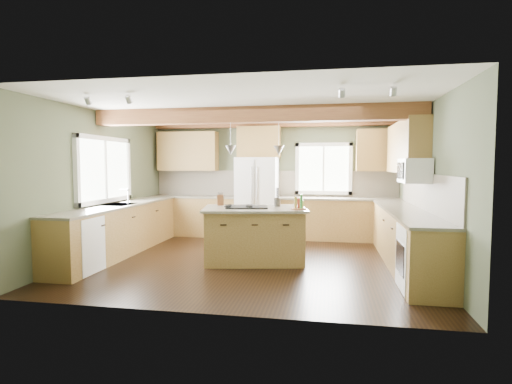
# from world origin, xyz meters

# --- Properties ---
(floor) EXTENTS (5.60, 5.60, 0.00)m
(floor) POSITION_xyz_m (0.00, 0.00, 0.00)
(floor) COLOR black
(floor) RESTS_ON ground
(ceiling) EXTENTS (5.60, 5.60, 0.00)m
(ceiling) POSITION_xyz_m (0.00, 0.00, 2.60)
(ceiling) COLOR silver
(ceiling) RESTS_ON wall_back
(wall_back) EXTENTS (5.60, 0.00, 5.60)m
(wall_back) POSITION_xyz_m (0.00, 2.50, 1.30)
(wall_back) COLOR #4D563D
(wall_back) RESTS_ON ground
(wall_left) EXTENTS (0.00, 5.00, 5.00)m
(wall_left) POSITION_xyz_m (-2.80, 0.00, 1.30)
(wall_left) COLOR #4D563D
(wall_left) RESTS_ON ground
(wall_right) EXTENTS (0.00, 5.00, 5.00)m
(wall_right) POSITION_xyz_m (2.80, 0.00, 1.30)
(wall_right) COLOR #4D563D
(wall_right) RESTS_ON ground
(ceiling_beam) EXTENTS (5.55, 0.26, 0.26)m
(ceiling_beam) POSITION_xyz_m (0.00, -0.05, 2.47)
(ceiling_beam) COLOR brown
(ceiling_beam) RESTS_ON ceiling
(soffit_trim) EXTENTS (5.55, 0.20, 0.10)m
(soffit_trim) POSITION_xyz_m (0.00, 2.40, 2.54)
(soffit_trim) COLOR brown
(soffit_trim) RESTS_ON ceiling
(backsplash_back) EXTENTS (5.58, 0.03, 0.58)m
(backsplash_back) POSITION_xyz_m (0.00, 2.48, 1.21)
(backsplash_back) COLOR brown
(backsplash_back) RESTS_ON wall_back
(backsplash_right) EXTENTS (0.03, 3.70, 0.58)m
(backsplash_right) POSITION_xyz_m (2.78, 0.05, 1.21)
(backsplash_right) COLOR brown
(backsplash_right) RESTS_ON wall_right
(base_cab_back_left) EXTENTS (2.02, 0.60, 0.88)m
(base_cab_back_left) POSITION_xyz_m (-1.79, 2.20, 0.44)
(base_cab_back_left) COLOR brown
(base_cab_back_left) RESTS_ON floor
(counter_back_left) EXTENTS (2.06, 0.64, 0.04)m
(counter_back_left) POSITION_xyz_m (-1.79, 2.20, 0.90)
(counter_back_left) COLOR #4C4538
(counter_back_left) RESTS_ON base_cab_back_left
(base_cab_back_right) EXTENTS (2.62, 0.60, 0.88)m
(base_cab_back_right) POSITION_xyz_m (1.49, 2.20, 0.44)
(base_cab_back_right) COLOR brown
(base_cab_back_right) RESTS_ON floor
(counter_back_right) EXTENTS (2.66, 0.64, 0.04)m
(counter_back_right) POSITION_xyz_m (1.49, 2.20, 0.90)
(counter_back_right) COLOR #4C4538
(counter_back_right) RESTS_ON base_cab_back_right
(base_cab_left) EXTENTS (0.60, 3.70, 0.88)m
(base_cab_left) POSITION_xyz_m (-2.50, 0.05, 0.44)
(base_cab_left) COLOR brown
(base_cab_left) RESTS_ON floor
(counter_left) EXTENTS (0.64, 3.74, 0.04)m
(counter_left) POSITION_xyz_m (-2.50, 0.05, 0.90)
(counter_left) COLOR #4C4538
(counter_left) RESTS_ON base_cab_left
(base_cab_right) EXTENTS (0.60, 3.70, 0.88)m
(base_cab_right) POSITION_xyz_m (2.50, 0.05, 0.44)
(base_cab_right) COLOR brown
(base_cab_right) RESTS_ON floor
(counter_right) EXTENTS (0.64, 3.74, 0.04)m
(counter_right) POSITION_xyz_m (2.50, 0.05, 0.90)
(counter_right) COLOR #4C4538
(counter_right) RESTS_ON base_cab_right
(upper_cab_back_left) EXTENTS (1.40, 0.35, 0.90)m
(upper_cab_back_left) POSITION_xyz_m (-1.99, 2.33, 1.95)
(upper_cab_back_left) COLOR brown
(upper_cab_back_left) RESTS_ON wall_back
(upper_cab_over_fridge) EXTENTS (0.96, 0.35, 0.70)m
(upper_cab_over_fridge) POSITION_xyz_m (-0.30, 2.33, 2.15)
(upper_cab_over_fridge) COLOR brown
(upper_cab_over_fridge) RESTS_ON wall_back
(upper_cab_right) EXTENTS (0.35, 2.20, 0.90)m
(upper_cab_right) POSITION_xyz_m (2.62, 0.90, 1.95)
(upper_cab_right) COLOR brown
(upper_cab_right) RESTS_ON wall_right
(upper_cab_back_corner) EXTENTS (0.90, 0.35, 0.90)m
(upper_cab_back_corner) POSITION_xyz_m (2.30, 2.33, 1.95)
(upper_cab_back_corner) COLOR brown
(upper_cab_back_corner) RESTS_ON wall_back
(window_left) EXTENTS (0.04, 1.60, 1.05)m
(window_left) POSITION_xyz_m (-2.78, 0.05, 1.55)
(window_left) COLOR white
(window_left) RESTS_ON wall_left
(window_back) EXTENTS (1.10, 0.04, 1.00)m
(window_back) POSITION_xyz_m (1.15, 2.48, 1.55)
(window_back) COLOR white
(window_back) RESTS_ON wall_back
(sink) EXTENTS (0.50, 0.65, 0.03)m
(sink) POSITION_xyz_m (-2.50, 0.05, 0.91)
(sink) COLOR #262628
(sink) RESTS_ON counter_left
(faucet) EXTENTS (0.02, 0.02, 0.28)m
(faucet) POSITION_xyz_m (-2.32, 0.05, 1.05)
(faucet) COLOR #B2B2B7
(faucet) RESTS_ON sink
(dishwasher) EXTENTS (0.60, 0.60, 0.84)m
(dishwasher) POSITION_xyz_m (-2.49, -1.25, 0.43)
(dishwasher) COLOR white
(dishwasher) RESTS_ON floor
(oven) EXTENTS (0.60, 0.72, 0.84)m
(oven) POSITION_xyz_m (2.49, -1.25, 0.43)
(oven) COLOR white
(oven) RESTS_ON floor
(microwave) EXTENTS (0.40, 0.70, 0.38)m
(microwave) POSITION_xyz_m (2.58, -0.05, 1.55)
(microwave) COLOR white
(microwave) RESTS_ON wall_right
(pendant_left) EXTENTS (0.18, 0.18, 0.16)m
(pendant_left) POSITION_xyz_m (-0.36, -0.12, 1.88)
(pendant_left) COLOR #B2B2B7
(pendant_left) RESTS_ON ceiling
(pendant_right) EXTENTS (0.18, 0.18, 0.16)m
(pendant_right) POSITION_xyz_m (0.43, 0.03, 1.88)
(pendant_right) COLOR #B2B2B7
(pendant_right) RESTS_ON ceiling
(refrigerator) EXTENTS (0.90, 0.74, 1.80)m
(refrigerator) POSITION_xyz_m (-0.30, 2.12, 0.90)
(refrigerator) COLOR white
(refrigerator) RESTS_ON floor
(island) EXTENTS (1.76, 1.26, 0.88)m
(island) POSITION_xyz_m (0.04, -0.05, 0.44)
(island) COLOR brown
(island) RESTS_ON floor
(island_top) EXTENTS (1.88, 1.38, 0.04)m
(island_top) POSITION_xyz_m (0.04, -0.05, 0.90)
(island_top) COLOR #4C4538
(island_top) RESTS_ON island
(cooktop) EXTENTS (0.77, 0.58, 0.02)m
(cooktop) POSITION_xyz_m (-0.10, -0.07, 0.93)
(cooktop) COLOR black
(cooktop) RESTS_ON island_top
(knife_block) EXTENTS (0.13, 0.12, 0.19)m
(knife_block) POSITION_xyz_m (-0.63, 0.20, 1.01)
(knife_block) COLOR brown
(knife_block) RESTS_ON island_top
(utensil_crock) EXTENTS (0.14, 0.14, 0.15)m
(utensil_crock) POSITION_xyz_m (0.39, 0.19, 0.99)
(utensil_crock) COLOR #37312C
(utensil_crock) RESTS_ON island_top
(bottle_tray) EXTENTS (0.28, 0.28, 0.23)m
(bottle_tray) POSITION_xyz_m (0.79, -0.17, 1.04)
(bottle_tray) COLOR brown
(bottle_tray) RESTS_ON island_top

